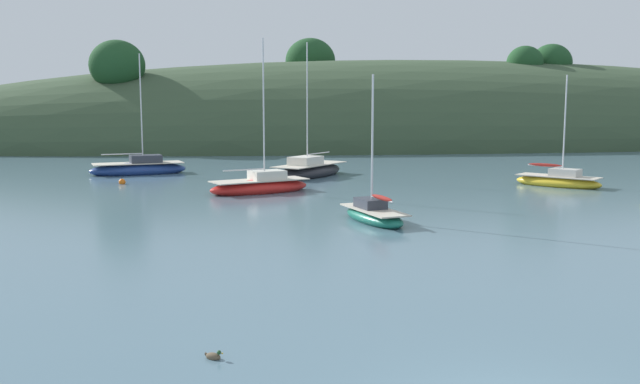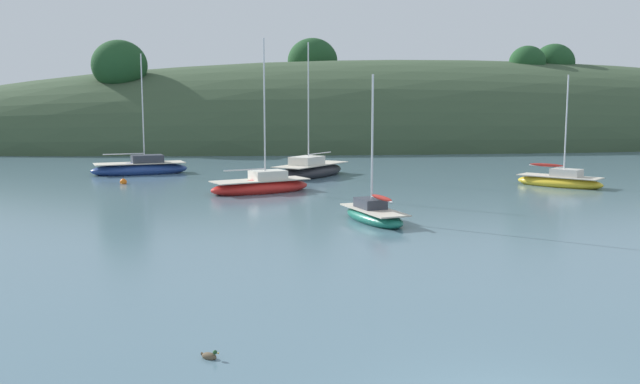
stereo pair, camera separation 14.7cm
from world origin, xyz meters
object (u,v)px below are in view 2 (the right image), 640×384
object	(u,v)px
sailboat_black_sloop	(311,170)
sailboat_grey_yawl	(560,181)
sailboat_navy_dinghy	(141,168)
duck_lead	(209,356)
sailboat_red_portside	(374,214)
mooring_buoy_inner	(123,182)
sailboat_yellow_far	(261,186)

from	to	relation	value
sailboat_black_sloop	sailboat_grey_yawl	xyz separation A→B (m)	(14.72, -8.31, -0.09)
sailboat_navy_dinghy	duck_lead	bearing A→B (deg)	-81.99
sailboat_red_portside	duck_lead	xyz separation A→B (m)	(-7.05, -15.08, -0.26)
mooring_buoy_inner	duck_lead	bearing A→B (deg)	-79.64
sailboat_black_sloop	sailboat_navy_dinghy	distance (m)	12.88
mooring_buoy_inner	sailboat_grey_yawl	bearing A→B (deg)	-11.82
sailboat_red_portside	mooring_buoy_inner	world-z (taller)	sailboat_red_portside
sailboat_black_sloop	sailboat_yellow_far	distance (m)	9.23
sailboat_black_sloop	sailboat_grey_yawl	world-z (taller)	sailboat_black_sloop
sailboat_red_portside	sailboat_grey_yawl	bearing A→B (deg)	36.02
sailboat_navy_dinghy	duck_lead	distance (m)	38.17
sailboat_grey_yawl	sailboat_navy_dinghy	bearing A→B (deg)	155.97
sailboat_black_sloop	sailboat_red_portside	size ratio (longest dim) A/B	1.48
sailboat_yellow_far	sailboat_red_portside	distance (m)	11.52
sailboat_grey_yawl	sailboat_red_portside	distance (m)	18.14
mooring_buoy_inner	sailboat_yellow_far	bearing A→B (deg)	-33.43
sailboat_red_portside	mooring_buoy_inner	bearing A→B (deg)	127.97
sailboat_red_portside	duck_lead	bearing A→B (deg)	-115.07
sailboat_yellow_far	sailboat_red_portside	world-z (taller)	sailboat_yellow_far
mooring_buoy_inner	duck_lead	xyz separation A→B (m)	(5.76, -31.49, -0.07)
sailboat_grey_yawl	mooring_buoy_inner	xyz separation A→B (m)	(-27.48, 5.75, -0.23)
sailboat_grey_yawl	mooring_buoy_inner	bearing A→B (deg)	168.18
sailboat_yellow_far	mooring_buoy_inner	xyz separation A→B (m)	(-8.61, 5.68, -0.26)
sailboat_grey_yawl	duck_lead	size ratio (longest dim) A/B	18.34
duck_lead	sailboat_black_sloop	bearing A→B (deg)	78.38
sailboat_navy_dinghy	duck_lead	xyz separation A→B (m)	(5.32, -37.80, -0.37)
sailboat_red_portside	mooring_buoy_inner	distance (m)	20.82
sailboat_navy_dinghy	mooring_buoy_inner	bearing A→B (deg)	-93.99
sailboat_black_sloop	mooring_buoy_inner	bearing A→B (deg)	-168.67
sailboat_black_sloop	sailboat_red_portside	bearing A→B (deg)	-89.84
sailboat_grey_yawl	duck_lead	bearing A→B (deg)	-130.16
sailboat_yellow_far	sailboat_grey_yawl	size ratio (longest dim) A/B	1.28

